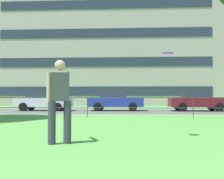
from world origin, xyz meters
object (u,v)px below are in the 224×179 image
(frisbee, at_px, (168,53))
(car_maroon_far_right, at_px, (197,100))
(person_thrower, at_px, (60,98))
(car_white_right, at_px, (44,100))
(apartment_building_background, at_px, (107,41))
(car_blue_left, at_px, (115,100))

(frisbee, height_order, car_maroon_far_right, frisbee)
(person_thrower, relative_size, car_white_right, 0.43)
(apartment_building_background, bearing_deg, person_thrower, -87.55)
(car_white_right, distance_m, car_maroon_far_right, 11.15)
(car_white_right, bearing_deg, frisbee, -61.32)
(apartment_building_background, bearing_deg, car_maroon_far_right, -65.75)
(person_thrower, xyz_separation_m, apartment_building_background, (-1.34, 31.40, 7.84))
(car_blue_left, bearing_deg, car_maroon_far_right, -1.41)
(car_white_right, bearing_deg, car_maroon_far_right, 0.63)
(person_thrower, bearing_deg, car_blue_left, 87.87)
(person_thrower, relative_size, apartment_building_background, 0.06)
(frisbee, distance_m, car_blue_left, 13.49)
(car_white_right, relative_size, car_maroon_far_right, 1.00)
(person_thrower, bearing_deg, frisbee, 23.66)
(frisbee, xyz_separation_m, apartment_building_background, (-3.72, 30.35, 6.74))
(car_blue_left, bearing_deg, frisbee, -82.09)
(frisbee, bearing_deg, car_white_right, 118.68)
(frisbee, distance_m, car_maroon_far_right, 13.82)
(person_thrower, bearing_deg, car_white_right, 108.63)
(car_white_right, bearing_deg, car_blue_left, 2.89)
(person_thrower, distance_m, car_white_right, 14.86)
(car_white_right, relative_size, apartment_building_background, 0.13)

